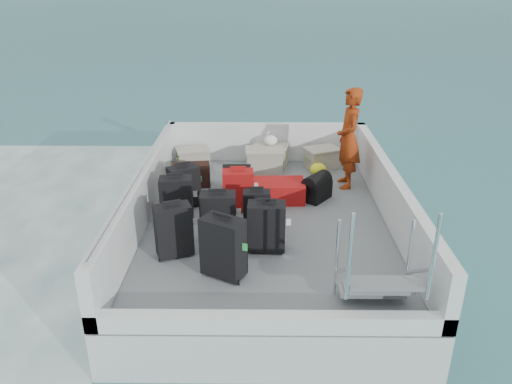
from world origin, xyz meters
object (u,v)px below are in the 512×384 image
Objects in this scene: suitcase_3 at (223,248)px; crate_2 at (270,156)px; suitcase_0 at (174,231)px; suitcase_2 at (184,187)px; crate_3 at (322,159)px; suitcase_6 at (266,227)px; crate_0 at (193,159)px; suitcase_1 at (177,200)px; suitcase_8 at (279,191)px; suitcase_5 at (238,191)px; crate_1 at (264,161)px; passenger at (349,139)px; suitcase_7 at (257,209)px; suitcase_4 at (218,218)px.

suitcase_3 is 3.64m from crate_2.
suitcase_0 is 0.93× the size of suitcase_3.
suitcase_2 is 1.13× the size of crate_3.
suitcase_6 is (1.13, 0.14, -0.02)m from suitcase_0.
suitcase_6 is at bearing -66.09° from crate_0.
suitcase_1 reaches higher than suitcase_8.
crate_2 is (0.50, 1.85, -0.13)m from suitcase_5.
crate_1 reaches higher than crate_2.
suitcase_2 is 1.02× the size of suitcase_5.
passenger is (2.52, 0.82, 0.49)m from suitcase_2.
suitcase_5 is 1.19× the size of suitcase_7.
suitcase_7 reaches higher than suitcase_8.
suitcase_0 is 0.93m from suitcase_1.
suitcase_8 is at bearing -79.67° from crate_1.
crate_0 is at bearing 85.53° from suitcase_1.
suitcase_5 reaches higher than crate_3.
suitcase_3 is at bearing -96.48° from suitcase_5.
suitcase_2 is 0.82× the size of suitcase_8.
passenger reaches higher than suitcase_0.
suitcase_2 is at bearing -126.92° from crate_2.
suitcase_6 is at bearing -89.77° from crate_1.
suitcase_2 is 1.24m from suitcase_7.
suitcase_3 is 1.24× the size of crate_2.
suitcase_4 is at bearing -49.05° from passenger.
suitcase_7 reaches higher than crate_2.
suitcase_0 is at bearing -50.57° from passenger.
crate_0 is (-0.15, 3.04, -0.18)m from suitcase_0.
suitcase_3 reaches higher than suitcase_2.
suitcase_2 reaches higher than crate_1.
crate_3 is (2.26, 2.12, -0.16)m from suitcase_1.
suitcase_2 is 1.64m from crate_0.
suitcase_5 is 0.38× the size of passenger.
crate_1 is at bearing 84.94° from suitcase_7.
suitcase_5 is (0.73, 1.29, -0.03)m from suitcase_0.
suitcase_3 reaches higher than suitcase_5.
suitcase_6 is at bearing 170.81° from suitcase_8.
crate_2 is at bearing 82.57° from suitcase_7.
crate_2 is at bearing 71.38° from suitcase_5.
suitcase_5 is 2.26m from crate_3.
suitcase_0 reaches higher than suitcase_7.
crate_2 is (0.10, 3.00, -0.14)m from suitcase_6.
suitcase_4 is at bearing -103.65° from crate_1.
suitcase_1 is 0.90× the size of suitcase_3.
suitcase_8 is 1.23m from crate_1.
suitcase_3 reaches higher than suitcase_8.
suitcase_4 is 2.57m from crate_1.
crate_0 is 2.80m from passenger.
suitcase_8 is 1.41m from passenger.
suitcase_0 is 1.05× the size of suitcase_6.
suitcase_0 is 1.01× the size of suitcase_4.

